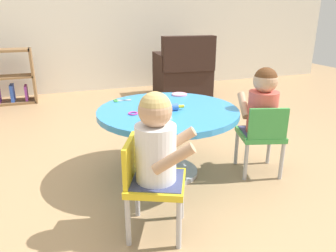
{
  "coord_description": "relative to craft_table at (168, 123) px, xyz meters",
  "views": [
    {
      "loc": [
        -0.74,
        -2.06,
        1.15
      ],
      "look_at": [
        0.0,
        0.0,
        0.38
      ],
      "focal_mm": 34.78,
      "sensor_mm": 36.0,
      "label": 1
    }
  ],
  "objects": [
    {
      "name": "seated_child_left",
      "position": [
        -0.28,
        -0.62,
        0.13
      ],
      "size": [
        0.43,
        0.39,
        0.51
      ],
      "color": "#3F4772",
      "rests_on": "ground"
    },
    {
      "name": "cookie_cutter_1",
      "position": [
        0.11,
        0.02,
        0.11
      ],
      "size": [
        0.06,
        0.06,
        0.01
      ],
      "primitive_type": "torus",
      "color": "#3F99D8",
      "rests_on": "craft_table"
    },
    {
      "name": "child_chair_right",
      "position": [
        0.64,
        -0.22,
        -0.09
      ],
      "size": [
        0.37,
        0.37,
        0.54
      ],
      "color": "#B7B7BC",
      "rests_on": "ground"
    },
    {
      "name": "armchair_dark",
      "position": [
        0.99,
        2.15,
        -0.09
      ],
      "size": [
        0.77,
        0.78,
        0.85
      ],
      "color": "black",
      "rests_on": "ground"
    },
    {
      "name": "child_chair_left",
      "position": [
        -0.32,
        -0.6,
        -0.09
      ],
      "size": [
        0.4,
        0.4,
        0.54
      ],
      "color": "#B7B7BC",
      "rests_on": "ground"
    },
    {
      "name": "craft_scissors",
      "position": [
        -0.28,
        0.33,
        0.11
      ],
      "size": [
        0.14,
        0.08,
        0.01
      ],
      "color": "silver",
      "rests_on": "craft_table"
    },
    {
      "name": "playdough_blob_1",
      "position": [
        -0.11,
        -0.21,
        0.11
      ],
      "size": [
        0.11,
        0.11,
        0.01
      ],
      "primitive_type": "cylinder",
      "color": "#8CCCF2",
      "rests_on": "craft_table"
    },
    {
      "name": "ground_plane",
      "position": [
        0.0,
        0.0,
        -0.4
      ],
      "size": [
        10.0,
        10.0,
        0.0
      ],
      "primitive_type": "plane",
      "color": "tan"
    },
    {
      "name": "playdough_blob_0",
      "position": [
        0.22,
        0.35,
        0.11
      ],
      "size": [
        0.12,
        0.12,
        0.01
      ],
      "primitive_type": "cylinder",
      "color": "pink",
      "rests_on": "craft_table"
    },
    {
      "name": "seated_child_right",
      "position": [
        0.65,
        -0.19,
        0.13
      ],
      "size": [
        0.35,
        0.41,
        0.51
      ],
      "color": "#3F4772",
      "rests_on": "ground"
    },
    {
      "name": "cookie_cutter_0",
      "position": [
        -0.26,
        -0.03,
        0.11
      ],
      "size": [
        0.07,
        0.07,
        0.01
      ],
      "primitive_type": "torus",
      "color": "#D83FA5",
      "rests_on": "craft_table"
    },
    {
      "name": "craft_table",
      "position": [
        0.0,
        0.0,
        0.0
      ],
      "size": [
        0.99,
        0.99,
        0.5
      ],
      "color": "silver",
      "rests_on": "ground"
    },
    {
      "name": "rolling_pin",
      "position": [
        -0.01,
        -0.04,
        0.13
      ],
      "size": [
        0.23,
        0.06,
        0.05
      ],
      "color": "#3F72CC",
      "rests_on": "craft_table"
    }
  ]
}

